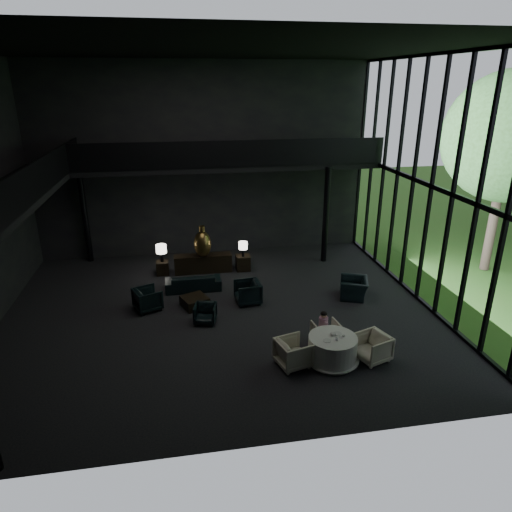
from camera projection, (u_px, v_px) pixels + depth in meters
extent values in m
cube|color=black|center=(221.00, 313.00, 15.05)|extent=(14.00, 12.00, 0.02)
cube|color=black|center=(213.00, 48.00, 12.18)|extent=(14.00, 12.00, 0.02)
cube|color=black|center=(204.00, 162.00, 19.14)|extent=(14.00, 0.04, 8.00)
cube|color=black|center=(248.00, 272.00, 8.09)|extent=(14.00, 0.04, 8.00)
cube|color=black|center=(2.00, 203.00, 12.66)|extent=(2.00, 12.00, 0.25)
cube|color=black|center=(230.00, 165.00, 18.38)|extent=(12.00, 2.00, 0.25)
cube|color=black|center=(36.00, 180.00, 12.60)|extent=(0.06, 12.00, 1.00)
cube|color=black|center=(233.00, 154.00, 17.24)|extent=(12.00, 0.06, 1.00)
cylinder|color=black|center=(85.00, 215.00, 18.78)|extent=(0.24, 0.24, 4.00)
cylinder|color=black|center=(326.00, 215.00, 18.78)|extent=(0.24, 0.24, 4.00)
cylinder|color=#382D23|center=(495.00, 211.00, 17.76)|extent=(0.36, 0.36, 4.90)
sphere|color=#2B5E21|center=(509.00, 137.00, 16.76)|extent=(4.80, 4.80, 4.80)
cube|color=black|center=(203.00, 263.00, 18.22)|extent=(2.27, 0.52, 0.72)
ellipsoid|color=olive|center=(202.00, 244.00, 17.75)|extent=(0.67, 0.67, 1.04)
cylinder|color=olive|center=(202.00, 229.00, 17.53)|extent=(0.23, 0.23, 0.21)
cube|color=black|center=(163.00, 268.00, 18.04)|extent=(0.48, 0.48, 0.53)
cylinder|color=black|center=(162.00, 257.00, 17.89)|extent=(0.12, 0.12, 0.36)
cylinder|color=white|center=(161.00, 249.00, 17.77)|extent=(0.41, 0.41, 0.33)
cube|color=black|center=(243.00, 263.00, 18.45)|extent=(0.56, 0.56, 0.61)
cylinder|color=black|center=(243.00, 253.00, 18.20)|extent=(0.11, 0.11, 0.32)
cylinder|color=white|center=(243.00, 245.00, 18.09)|extent=(0.36, 0.36, 0.29)
imported|color=black|center=(193.00, 280.00, 16.65)|extent=(1.97, 0.59, 0.77)
imported|color=black|center=(148.00, 297.00, 15.16)|extent=(1.09, 1.12, 0.90)
imported|color=black|center=(248.00, 290.00, 15.64)|extent=(0.93, 0.99, 0.94)
imported|color=black|center=(205.00, 314.00, 14.38)|extent=(0.70, 0.67, 0.61)
imported|color=black|center=(354.00, 285.00, 16.06)|extent=(0.99, 1.21, 0.91)
cube|color=black|center=(195.00, 302.00, 15.45)|extent=(1.04, 1.04, 0.35)
cylinder|color=white|center=(332.00, 349.00, 12.35)|extent=(1.32, 1.32, 0.75)
cone|color=white|center=(332.00, 359.00, 12.47)|extent=(1.49, 1.49, 0.10)
imported|color=beige|center=(326.00, 333.00, 13.16)|extent=(0.79, 0.75, 0.74)
imported|color=white|center=(372.00, 345.00, 12.39)|extent=(1.07, 1.10, 0.90)
imported|color=beige|center=(293.00, 350.00, 12.14)|extent=(1.05, 1.09, 0.93)
cylinder|color=#CC9DA9|center=(323.00, 323.00, 13.14)|extent=(0.27, 0.27, 0.38)
sphere|color=#D8A884|center=(324.00, 315.00, 13.04)|extent=(0.19, 0.19, 0.19)
ellipsoid|color=black|center=(324.00, 314.00, 13.03)|extent=(0.20, 0.20, 0.13)
cylinder|color=white|center=(327.00, 341.00, 12.04)|extent=(0.28, 0.28, 0.01)
cylinder|color=white|center=(338.00, 333.00, 12.38)|extent=(0.26, 0.26, 0.02)
cylinder|color=white|center=(341.00, 337.00, 12.21)|extent=(0.17, 0.17, 0.01)
cylinder|color=white|center=(343.00, 335.00, 12.22)|extent=(0.09, 0.09, 0.06)
ellipsoid|color=white|center=(333.00, 334.00, 12.30)|extent=(0.16, 0.16, 0.08)
cylinder|color=#99999E|center=(337.00, 339.00, 12.05)|extent=(0.07, 0.07, 0.08)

